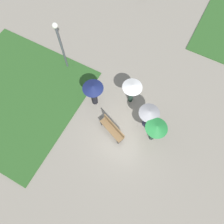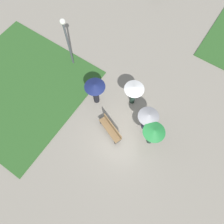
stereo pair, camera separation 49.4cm
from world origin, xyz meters
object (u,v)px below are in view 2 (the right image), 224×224
Objects in this scene: crowd_person_green at (153,133)px; crowd_person_grey at (148,119)px; park_bench at (111,129)px; lamp_post at (67,37)px; crowd_person_white at (134,91)px; crowd_person_navy at (95,89)px.

crowd_person_green is 1.03× the size of crowd_person_grey.
lamp_post is at bearing 173.04° from park_bench.
crowd_person_green is 1.05× the size of crowd_person_white.
crowd_person_white is at bearing -61.78° from crowd_person_grey.
crowd_person_grey is 1.79m from crowd_person_white.
crowd_person_navy is 3.35m from crowd_person_grey.
crowd_person_navy is 1.08× the size of crowd_person_white.
park_bench is 2.14m from crowd_person_grey.
crowd_person_grey reaches higher than park_bench.
park_bench is 5.81m from lamp_post.
park_bench is 0.92× the size of crowd_person_green.
crowd_person_navy is (2.94, -1.42, -1.04)m from lamp_post.
lamp_post is 3.43m from crowd_person_navy.
lamp_post is 4.93m from crowd_person_white.
park_bench is at bearing 14.02° from crowd_person_grey.
crowd_person_navy reaches higher than crowd_person_white.
lamp_post is 7.26m from crowd_person_green.
crowd_person_green is 0.92m from crowd_person_grey.
crowd_person_navy is (-1.86, 1.17, 0.96)m from park_bench.
park_bench is at bearing -179.35° from crowd_person_navy.
lamp_post reaches higher than crowd_person_white.
crowd_person_grey is (1.47, 1.33, 0.81)m from park_bench.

